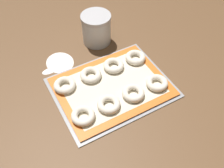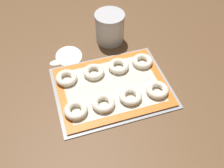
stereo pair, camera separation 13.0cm
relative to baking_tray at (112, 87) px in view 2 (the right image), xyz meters
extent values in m
plane|color=brown|center=(0.01, 0.02, 0.00)|extent=(2.80, 2.80, 0.00)
cube|color=#93969B|center=(0.00, 0.00, 0.00)|extent=(0.43, 0.33, 0.01)
cube|color=orange|center=(0.00, 0.00, 0.01)|extent=(0.40, 0.31, 0.00)
cube|color=beige|center=(0.00, 0.00, 0.01)|extent=(0.35, 0.25, 0.00)
torus|color=silver|center=(-0.15, -0.08, 0.02)|extent=(0.08, 0.08, 0.02)
torus|color=silver|center=(-0.06, -0.08, 0.02)|extent=(0.08, 0.08, 0.02)
torus|color=silver|center=(0.05, -0.08, 0.02)|extent=(0.08, 0.08, 0.02)
torus|color=silver|center=(0.15, -0.08, 0.02)|extent=(0.08, 0.08, 0.02)
torus|color=silver|center=(-0.16, 0.08, 0.02)|extent=(0.08, 0.08, 0.02)
torus|color=silver|center=(-0.05, 0.08, 0.02)|extent=(0.08, 0.08, 0.02)
torus|color=silver|center=(0.05, 0.08, 0.02)|extent=(0.08, 0.08, 0.02)
torus|color=silver|center=(0.15, 0.08, 0.02)|extent=(0.08, 0.08, 0.02)
cylinder|color=silver|center=(0.08, 0.27, 0.05)|extent=(0.12, 0.12, 0.12)
cylinder|color=#B2B2B7|center=(0.08, 0.27, 0.12)|extent=(0.13, 0.13, 0.02)
ellipsoid|color=white|center=(-0.12, 0.22, 0.00)|extent=(0.11, 0.13, 0.00)
ellipsoid|color=white|center=(-0.18, 0.20, 0.00)|extent=(0.06, 0.03, 0.00)
camera|label=1|loc=(-0.31, -0.56, 0.76)|focal=42.00mm
camera|label=2|loc=(-0.19, -0.61, 0.76)|focal=42.00mm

